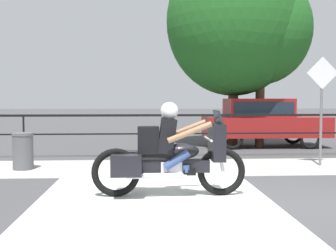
# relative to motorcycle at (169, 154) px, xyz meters

# --- Properties ---
(ground_plane) EXTENTS (120.00, 120.00, 0.00)m
(ground_plane) POSITION_rel_motorcycle_xyz_m (1.54, -0.56, -0.69)
(ground_plane) COLOR #424244
(sidewalk_band) EXTENTS (44.00, 2.40, 0.01)m
(sidewalk_band) POSITION_rel_motorcycle_xyz_m (1.54, 2.84, -0.68)
(sidewalk_band) COLOR #A8A59E
(sidewalk_band) RESTS_ON ground
(crosswalk_band) EXTENTS (3.65, 6.00, 0.01)m
(crosswalk_band) POSITION_rel_motorcycle_xyz_m (-0.25, -0.76, -0.68)
(crosswalk_band) COLOR silver
(crosswalk_band) RESTS_ON ground
(fence_railing) EXTENTS (36.00, 0.05, 1.17)m
(fence_railing) POSITION_rel_motorcycle_xyz_m (1.54, 4.50, 0.24)
(fence_railing) COLOR black
(fence_railing) RESTS_ON ground
(motorcycle) EXTENTS (2.51, 0.76, 1.53)m
(motorcycle) POSITION_rel_motorcycle_xyz_m (0.00, 0.00, 0.00)
(motorcycle) COLOR black
(motorcycle) RESTS_ON ground
(parked_car) EXTENTS (3.99, 1.65, 1.59)m
(parked_car) POSITION_rel_motorcycle_xyz_m (3.51, 6.87, 0.22)
(parked_car) COLOR maroon
(parked_car) RESTS_ON ground
(trash_bin) EXTENTS (0.47, 0.47, 0.83)m
(trash_bin) POSITION_rel_motorcycle_xyz_m (-3.09, 2.72, -0.27)
(trash_bin) COLOR #515156
(trash_bin) RESTS_ON ground
(street_sign) EXTENTS (0.75, 0.06, 2.56)m
(street_sign) POSITION_rel_motorcycle_xyz_m (3.77, 2.88, 0.94)
(street_sign) COLOR slate
(street_sign) RESTS_ON ground
(tree_behind_sign) EXTENTS (4.45, 4.45, 6.57)m
(tree_behind_sign) POSITION_rel_motorcycle_xyz_m (2.59, 7.13, 3.43)
(tree_behind_sign) COLOR brown
(tree_behind_sign) RESTS_ON ground
(tree_behind_car) EXTENTS (3.26, 3.26, 5.62)m
(tree_behind_car) POSITION_rel_motorcycle_xyz_m (3.42, 6.87, 3.13)
(tree_behind_car) COLOR brown
(tree_behind_car) RESTS_ON ground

